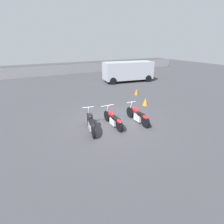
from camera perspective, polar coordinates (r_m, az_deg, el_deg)
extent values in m
plane|color=#38383D|center=(9.39, -0.49, -3.34)|extent=(60.00, 60.00, 0.00)
cube|color=gray|center=(23.98, -18.89, 12.67)|extent=(40.00, 0.04, 1.21)
cylinder|color=black|center=(9.07, -7.62, -2.23)|extent=(0.24, 0.66, 0.65)
cylinder|color=black|center=(7.85, -6.12, -6.21)|extent=(0.24, 0.66, 0.65)
cube|color=silver|center=(8.41, -6.84, -4.48)|extent=(0.30, 0.53, 0.36)
ellipsoid|color=black|center=(8.45, -7.21, -1.42)|extent=(0.37, 0.54, 0.32)
cube|color=black|center=(8.06, -6.67, -3.21)|extent=(0.34, 0.53, 0.10)
ellipsoid|color=black|center=(7.77, -6.26, -4.34)|extent=(0.29, 0.47, 0.16)
cylinder|color=silver|center=(8.72, -7.74, 1.56)|extent=(0.55, 0.16, 0.04)
cylinder|color=silver|center=(8.89, -7.68, -0.37)|extent=(0.10, 0.26, 0.66)
cylinder|color=silver|center=(8.33, -5.85, -5.19)|extent=(0.19, 0.57, 0.07)
cylinder|color=black|center=(9.43, -1.66, -1.32)|extent=(0.11, 0.58, 0.58)
cylinder|color=black|center=(8.35, 2.43, -4.58)|extent=(0.11, 0.58, 0.58)
cube|color=silver|center=(8.84, 0.46, -3.19)|extent=(0.21, 0.49, 0.32)
ellipsoid|color=red|center=(8.88, -0.23, -0.61)|extent=(0.25, 0.50, 0.29)
cube|color=black|center=(8.54, 1.19, -2.11)|extent=(0.25, 0.55, 0.10)
ellipsoid|color=red|center=(8.28, 2.28, -3.02)|extent=(0.20, 0.44, 0.16)
cylinder|color=silver|center=(9.11, -1.43, 2.14)|extent=(0.74, 0.04, 0.04)
cylinder|color=silver|center=(9.27, -1.54, 0.38)|extent=(0.05, 0.25, 0.62)
cylinder|color=silver|center=(8.81, 1.57, -3.70)|extent=(0.08, 0.66, 0.07)
cylinder|color=black|center=(9.94, 5.89, -0.10)|extent=(0.11, 0.60, 0.60)
cylinder|color=black|center=(8.88, 10.84, -3.19)|extent=(0.11, 0.60, 0.60)
cube|color=silver|center=(9.36, 8.46, -1.88)|extent=(0.21, 0.52, 0.33)
ellipsoid|color=red|center=(9.40, 7.74, 0.65)|extent=(0.27, 0.48, 0.30)
cube|color=black|center=(9.07, 9.44, -0.79)|extent=(0.25, 0.48, 0.10)
ellipsoid|color=red|center=(8.82, 10.76, -1.66)|extent=(0.21, 0.44, 0.16)
cylinder|color=silver|center=(9.64, 6.36, 3.27)|extent=(0.58, 0.05, 0.04)
cylinder|color=silver|center=(9.78, 6.12, 1.56)|extent=(0.05, 0.25, 0.63)
cylinder|color=silver|center=(9.34, 9.55, -2.39)|extent=(0.08, 0.57, 0.07)
cube|color=#999EA8|center=(19.16, 5.25, 13.36)|extent=(5.43, 2.68, 1.78)
cube|color=black|center=(20.29, 12.20, 14.60)|extent=(0.30, 1.67, 0.53)
cylinder|color=black|center=(20.94, 9.29, 11.63)|extent=(0.73, 0.33, 0.70)
cylinder|color=black|center=(19.43, 11.75, 10.66)|extent=(0.73, 0.33, 0.70)
cylinder|color=black|center=(19.41, -1.43, 11.09)|extent=(0.73, 0.33, 0.70)
cylinder|color=black|center=(17.76, 0.33, 10.08)|extent=(0.73, 0.33, 0.70)
cone|color=orange|center=(14.33, 7.97, 6.56)|extent=(0.26, 0.26, 0.51)
cone|color=orange|center=(12.01, 10.80, 3.30)|extent=(0.34, 0.34, 0.50)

